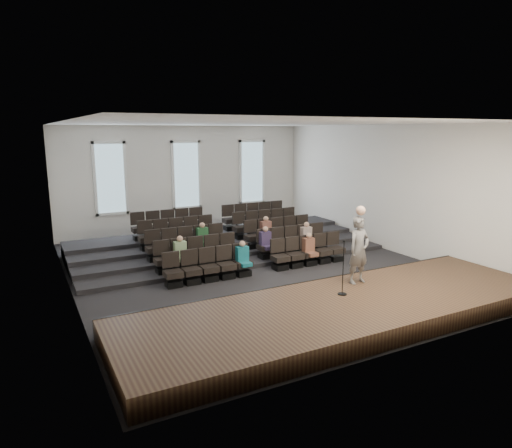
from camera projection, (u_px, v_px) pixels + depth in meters
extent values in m
plane|color=black|center=(254.00, 268.00, 16.12)|extent=(14.00, 14.00, 0.00)
cube|color=white|center=(254.00, 123.00, 15.12)|extent=(12.00, 14.00, 0.02)
cube|color=white|center=(186.00, 179.00, 21.71)|extent=(12.00, 0.04, 5.00)
cube|color=white|center=(408.00, 241.00, 9.53)|extent=(12.00, 0.04, 5.00)
cube|color=white|center=(65.00, 212.00, 12.88)|extent=(0.04, 14.00, 5.00)
cube|color=white|center=(386.00, 188.00, 18.36)|extent=(0.04, 14.00, 5.00)
cube|color=#46321E|center=(346.00, 310.00, 11.64)|extent=(11.80, 3.60, 0.50)
cube|color=black|center=(307.00, 290.00, 13.18)|extent=(11.80, 0.06, 0.52)
cube|color=black|center=(227.00, 251.00, 18.12)|extent=(11.80, 4.80, 0.15)
cube|color=black|center=(222.00, 246.00, 18.56)|extent=(11.80, 3.75, 0.30)
cube|color=black|center=(217.00, 242.00, 19.00)|extent=(11.80, 2.70, 0.45)
cube|color=black|center=(212.00, 237.00, 19.44)|extent=(11.80, 1.65, 0.60)
cube|color=black|center=(174.00, 284.00, 14.16)|extent=(0.47, 0.43, 0.20)
cube|color=black|center=(173.00, 274.00, 14.09)|extent=(0.55, 0.50, 0.19)
cube|color=black|center=(171.00, 260.00, 14.19)|extent=(0.55, 0.08, 0.50)
cube|color=black|center=(192.00, 281.00, 14.43)|extent=(0.47, 0.43, 0.20)
cube|color=black|center=(192.00, 271.00, 14.37)|extent=(0.55, 0.50, 0.19)
cube|color=black|center=(189.00, 257.00, 14.47)|extent=(0.55, 0.08, 0.50)
cube|color=black|center=(210.00, 278.00, 14.70)|extent=(0.47, 0.43, 0.20)
cube|color=black|center=(209.00, 269.00, 14.64)|extent=(0.55, 0.50, 0.19)
cube|color=black|center=(207.00, 255.00, 14.74)|extent=(0.55, 0.08, 0.50)
cube|color=black|center=(227.00, 275.00, 14.98)|extent=(0.47, 0.43, 0.20)
cube|color=black|center=(226.00, 266.00, 14.91)|extent=(0.55, 0.50, 0.19)
cube|color=black|center=(224.00, 253.00, 15.01)|extent=(0.55, 0.08, 0.50)
cube|color=black|center=(243.00, 273.00, 15.25)|extent=(0.47, 0.43, 0.20)
cube|color=black|center=(243.00, 264.00, 15.19)|extent=(0.55, 0.50, 0.19)
cube|color=black|center=(240.00, 250.00, 15.29)|extent=(0.55, 0.08, 0.50)
cube|color=black|center=(280.00, 267.00, 15.91)|extent=(0.47, 0.43, 0.20)
cube|color=black|center=(280.00, 258.00, 15.85)|extent=(0.55, 0.50, 0.19)
cube|color=black|center=(277.00, 245.00, 15.95)|extent=(0.55, 0.08, 0.50)
cube|color=black|center=(295.00, 264.00, 16.18)|extent=(0.47, 0.43, 0.20)
cube|color=black|center=(295.00, 256.00, 16.12)|extent=(0.55, 0.50, 0.19)
cube|color=black|center=(292.00, 244.00, 16.22)|extent=(0.55, 0.08, 0.50)
cube|color=black|center=(309.00, 262.00, 16.46)|extent=(0.47, 0.43, 0.20)
cube|color=black|center=(309.00, 254.00, 16.39)|extent=(0.55, 0.50, 0.19)
cube|color=black|center=(306.00, 242.00, 16.49)|extent=(0.55, 0.08, 0.50)
cube|color=black|center=(322.00, 260.00, 16.73)|extent=(0.47, 0.43, 0.20)
cube|color=black|center=(323.00, 252.00, 16.67)|extent=(0.55, 0.50, 0.19)
cube|color=black|center=(320.00, 240.00, 16.77)|extent=(0.55, 0.08, 0.50)
cube|color=black|center=(336.00, 258.00, 17.00)|extent=(0.47, 0.43, 0.20)
cube|color=black|center=(336.00, 250.00, 16.94)|extent=(0.55, 0.50, 0.19)
cube|color=black|center=(333.00, 238.00, 17.04)|extent=(0.55, 0.08, 0.50)
cube|color=black|center=(164.00, 270.00, 15.04)|extent=(0.47, 0.43, 0.20)
cube|color=black|center=(163.00, 261.00, 14.97)|extent=(0.55, 0.50, 0.19)
cube|color=black|center=(161.00, 247.00, 15.07)|extent=(0.55, 0.08, 0.50)
cube|color=black|center=(181.00, 267.00, 15.31)|extent=(0.47, 0.43, 0.20)
cube|color=black|center=(181.00, 259.00, 15.25)|extent=(0.55, 0.50, 0.19)
cube|color=black|center=(178.00, 245.00, 15.35)|extent=(0.55, 0.08, 0.50)
cube|color=black|center=(198.00, 265.00, 15.58)|extent=(0.47, 0.43, 0.20)
cube|color=black|center=(198.00, 256.00, 15.52)|extent=(0.55, 0.50, 0.19)
cube|color=black|center=(195.00, 243.00, 15.62)|extent=(0.55, 0.08, 0.50)
cube|color=black|center=(214.00, 263.00, 15.86)|extent=(0.47, 0.43, 0.20)
cube|color=black|center=(214.00, 254.00, 15.79)|extent=(0.55, 0.50, 0.19)
cube|color=black|center=(211.00, 241.00, 15.89)|extent=(0.55, 0.08, 0.50)
cube|color=black|center=(230.00, 261.00, 16.13)|extent=(0.47, 0.43, 0.20)
cube|color=black|center=(230.00, 252.00, 16.07)|extent=(0.55, 0.50, 0.19)
cube|color=black|center=(227.00, 240.00, 16.17)|extent=(0.55, 0.08, 0.50)
cube|color=black|center=(266.00, 255.00, 16.79)|extent=(0.47, 0.43, 0.20)
cube|color=black|center=(266.00, 247.00, 16.73)|extent=(0.55, 0.50, 0.19)
cube|color=black|center=(263.00, 235.00, 16.83)|extent=(0.55, 0.08, 0.50)
cube|color=black|center=(280.00, 253.00, 17.06)|extent=(0.47, 0.43, 0.20)
cube|color=black|center=(280.00, 245.00, 17.00)|extent=(0.55, 0.50, 0.19)
cube|color=black|center=(277.00, 234.00, 17.10)|extent=(0.55, 0.08, 0.50)
cube|color=black|center=(293.00, 252.00, 17.34)|extent=(0.47, 0.43, 0.20)
cube|color=black|center=(293.00, 244.00, 17.27)|extent=(0.55, 0.50, 0.19)
cube|color=black|center=(291.00, 232.00, 17.37)|extent=(0.55, 0.08, 0.50)
cube|color=black|center=(306.00, 250.00, 17.61)|extent=(0.47, 0.43, 0.20)
cube|color=black|center=(307.00, 242.00, 17.55)|extent=(0.55, 0.50, 0.19)
cube|color=black|center=(304.00, 230.00, 17.65)|extent=(0.55, 0.08, 0.50)
cube|color=black|center=(319.00, 248.00, 17.88)|extent=(0.47, 0.43, 0.20)
cube|color=black|center=(319.00, 240.00, 17.82)|extent=(0.55, 0.50, 0.19)
cube|color=black|center=(317.00, 229.00, 17.92)|extent=(0.55, 0.08, 0.50)
cube|color=black|center=(155.00, 258.00, 15.92)|extent=(0.47, 0.42, 0.20)
cube|color=black|center=(154.00, 249.00, 15.86)|extent=(0.55, 0.50, 0.19)
cube|color=black|center=(152.00, 237.00, 15.96)|extent=(0.55, 0.08, 0.50)
cube|color=black|center=(171.00, 256.00, 16.19)|extent=(0.47, 0.42, 0.20)
cube|color=black|center=(171.00, 247.00, 16.13)|extent=(0.55, 0.50, 0.19)
cube|color=black|center=(169.00, 235.00, 16.23)|extent=(0.55, 0.08, 0.50)
cube|color=black|center=(188.00, 254.00, 16.46)|extent=(0.47, 0.42, 0.20)
cube|color=black|center=(187.00, 245.00, 16.40)|extent=(0.55, 0.50, 0.19)
cube|color=black|center=(185.00, 233.00, 16.50)|extent=(0.55, 0.08, 0.50)
cube|color=black|center=(203.00, 252.00, 16.74)|extent=(0.47, 0.42, 0.20)
cube|color=black|center=(203.00, 244.00, 16.67)|extent=(0.55, 0.50, 0.19)
cube|color=black|center=(201.00, 231.00, 16.77)|extent=(0.55, 0.08, 0.50)
cube|color=black|center=(218.00, 250.00, 17.01)|extent=(0.47, 0.42, 0.20)
cube|color=black|center=(218.00, 242.00, 16.95)|extent=(0.55, 0.50, 0.19)
cube|color=black|center=(216.00, 230.00, 17.05)|extent=(0.55, 0.08, 0.50)
cube|color=black|center=(253.00, 245.00, 17.67)|extent=(0.47, 0.42, 0.20)
cube|color=black|center=(253.00, 238.00, 17.61)|extent=(0.55, 0.50, 0.19)
cube|color=black|center=(250.00, 226.00, 17.71)|extent=(0.55, 0.08, 0.50)
cube|color=black|center=(266.00, 244.00, 17.94)|extent=(0.47, 0.42, 0.20)
cube|color=black|center=(266.00, 236.00, 17.88)|extent=(0.55, 0.50, 0.19)
cube|color=black|center=(264.00, 225.00, 17.98)|extent=(0.55, 0.08, 0.50)
cube|color=black|center=(279.00, 242.00, 18.22)|extent=(0.47, 0.42, 0.20)
cube|color=black|center=(279.00, 234.00, 18.15)|extent=(0.55, 0.50, 0.19)
cube|color=black|center=(277.00, 223.00, 18.25)|extent=(0.55, 0.08, 0.50)
cube|color=black|center=(292.00, 240.00, 18.49)|extent=(0.47, 0.42, 0.20)
cube|color=black|center=(292.00, 233.00, 18.43)|extent=(0.55, 0.50, 0.19)
cube|color=black|center=(290.00, 222.00, 18.53)|extent=(0.55, 0.08, 0.50)
cube|color=black|center=(304.00, 239.00, 18.76)|extent=(0.47, 0.42, 0.20)
cube|color=black|center=(305.00, 231.00, 18.70)|extent=(0.55, 0.50, 0.19)
cube|color=black|center=(302.00, 221.00, 18.80)|extent=(0.55, 0.08, 0.50)
cube|color=black|center=(147.00, 247.00, 16.80)|extent=(0.47, 0.42, 0.20)
cube|color=black|center=(146.00, 239.00, 16.74)|extent=(0.55, 0.50, 0.19)
cube|color=black|center=(144.00, 227.00, 16.84)|extent=(0.55, 0.08, 0.50)
cube|color=black|center=(163.00, 245.00, 17.07)|extent=(0.47, 0.42, 0.20)
cube|color=black|center=(162.00, 237.00, 17.01)|extent=(0.55, 0.50, 0.19)
cube|color=black|center=(160.00, 225.00, 17.11)|extent=(0.55, 0.08, 0.50)
cube|color=black|center=(178.00, 243.00, 17.34)|extent=(0.47, 0.42, 0.20)
cube|color=black|center=(178.00, 236.00, 17.28)|extent=(0.55, 0.50, 0.19)
cube|color=black|center=(176.00, 224.00, 17.38)|extent=(0.55, 0.08, 0.50)
cube|color=black|center=(193.00, 242.00, 17.62)|extent=(0.47, 0.42, 0.20)
cube|color=black|center=(193.00, 234.00, 17.56)|extent=(0.55, 0.50, 0.19)
cube|color=black|center=(191.00, 223.00, 17.66)|extent=(0.55, 0.08, 0.50)
cube|color=black|center=(208.00, 240.00, 17.89)|extent=(0.47, 0.42, 0.20)
cube|color=black|center=(207.00, 232.00, 17.83)|extent=(0.55, 0.50, 0.19)
cube|color=black|center=(205.00, 221.00, 17.93)|extent=(0.55, 0.08, 0.50)
cube|color=black|center=(241.00, 236.00, 18.55)|extent=(0.47, 0.42, 0.20)
cube|color=black|center=(241.00, 229.00, 18.49)|extent=(0.55, 0.50, 0.19)
cube|color=black|center=(238.00, 218.00, 18.59)|extent=(0.55, 0.08, 0.50)
cube|color=black|center=(254.00, 235.00, 18.82)|extent=(0.47, 0.42, 0.20)
cube|color=black|center=(254.00, 227.00, 18.76)|extent=(0.55, 0.50, 0.19)
cube|color=black|center=(252.00, 217.00, 18.86)|extent=(0.55, 0.08, 0.50)
cube|color=black|center=(267.00, 233.00, 19.10)|extent=(0.47, 0.42, 0.20)
cube|color=black|center=(267.00, 226.00, 19.04)|extent=(0.55, 0.50, 0.19)
cube|color=black|center=(264.00, 215.00, 19.14)|extent=(0.55, 0.08, 0.50)
cube|color=black|center=(279.00, 232.00, 19.37)|extent=(0.47, 0.42, 0.20)
cube|color=black|center=(279.00, 225.00, 19.31)|extent=(0.55, 0.50, 0.19)
cube|color=black|center=(277.00, 214.00, 19.41)|extent=(0.55, 0.08, 0.50)
cube|color=black|center=(291.00, 230.00, 19.64)|extent=(0.47, 0.42, 0.20)
cube|color=black|center=(291.00, 223.00, 19.58)|extent=(0.55, 0.50, 0.19)
cube|color=black|center=(289.00, 213.00, 19.68)|extent=(0.55, 0.08, 0.50)
cube|color=black|center=(140.00, 237.00, 17.68)|extent=(0.47, 0.42, 0.20)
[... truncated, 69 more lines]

